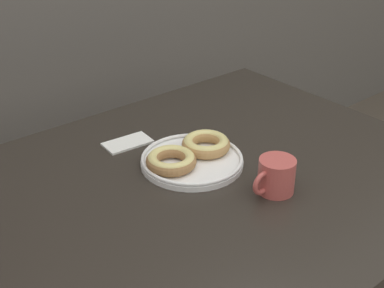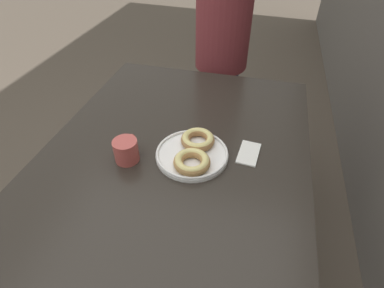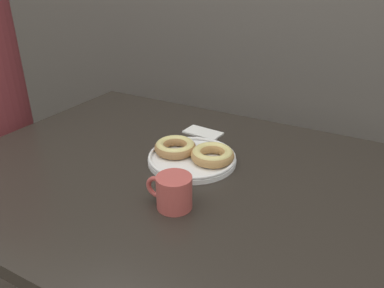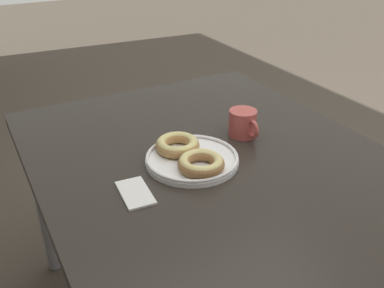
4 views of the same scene
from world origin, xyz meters
name	(u,v)px [view 2 (image 2 of 4)]	position (x,y,z in m)	size (l,w,h in m)	color
ground_plane	(147,239)	(0.00, 0.00, 0.00)	(14.00, 14.00, 0.00)	#4C4238
dining_table	(177,160)	(0.00, 0.19, 0.64)	(1.28, 0.99, 0.70)	#28231E
donut_plate	(194,152)	(0.03, 0.27, 0.73)	(0.30, 0.27, 0.05)	white
coffee_mug	(126,150)	(0.10, 0.04, 0.75)	(0.12, 0.09, 0.09)	#B74C47
person_figure	(222,47)	(-0.89, 0.21, 0.75)	(0.38, 0.31, 1.43)	#232838
napkin	(249,153)	(-0.04, 0.46, 0.71)	(0.14, 0.08, 0.01)	white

